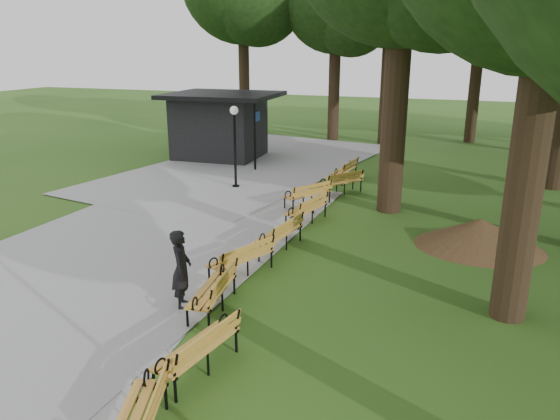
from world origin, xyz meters
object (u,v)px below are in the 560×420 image
(kiosk, at_px, (219,126))
(bench_7, at_px, (307,194))
(bench_8, at_px, (341,182))
(bench_9, at_px, (344,170))
(bench_4, at_px, (241,258))
(bench_6, at_px, (306,209))
(person, at_px, (181,269))
(dirt_mound, at_px, (480,233))
(bench_3, at_px, (212,291))
(lamp_post, at_px, (235,130))
(bench_5, at_px, (279,233))
(bench_2, at_px, (197,348))

(kiosk, bearing_deg, bench_7, -47.64)
(bench_8, height_order, bench_9, same)
(bench_4, bearing_deg, bench_6, -161.02)
(bench_7, relative_size, bench_9, 1.00)
(person, xyz_separation_m, dirt_mound, (5.83, 5.82, -0.44))
(bench_4, relative_size, bench_6, 1.00)
(person, height_order, bench_7, person)
(dirt_mound, relative_size, bench_3, 1.52)
(kiosk, relative_size, dirt_mound, 1.74)
(bench_4, bearing_deg, lamp_post, -132.04)
(dirt_mound, xyz_separation_m, bench_5, (-5.09, -1.94, 0.03))
(bench_2, relative_size, bench_5, 1.00)
(kiosk, distance_m, bench_3, 16.01)
(person, xyz_separation_m, bench_7, (0.27, 7.93, -0.42))
(lamp_post, relative_size, bench_4, 1.65)
(bench_4, bearing_deg, bench_9, -158.20)
(person, relative_size, bench_7, 0.90)
(person, distance_m, lamp_post, 9.99)
(person, xyz_separation_m, bench_9, (0.59, 11.91, -0.42))
(bench_2, bearing_deg, lamp_post, -148.25)
(bench_3, relative_size, bench_5, 1.00)
(kiosk, xyz_separation_m, bench_3, (6.90, -14.40, -1.14))
(bench_3, relative_size, bench_8, 1.00)
(kiosk, xyz_separation_m, bench_8, (7.19, -4.54, -1.14))
(bench_3, bearing_deg, bench_6, 171.60)
(bench_4, height_order, bench_5, same)
(bench_2, distance_m, bench_3, 2.19)
(bench_3, bearing_deg, bench_9, 172.79)
(bench_2, xyz_separation_m, bench_6, (-0.67, 8.24, 0.00))
(person, height_order, bench_6, person)
(kiosk, height_order, lamp_post, kiosk)
(person, relative_size, dirt_mound, 0.59)
(lamp_post, xyz_separation_m, bench_3, (3.73, -9.31, -1.82))
(kiosk, distance_m, dirt_mound, 14.92)
(bench_2, distance_m, bench_8, 11.93)
(person, xyz_separation_m, bench_2, (1.42, -1.97, -0.42))
(lamp_post, distance_m, bench_9, 4.82)
(bench_2, xyz_separation_m, bench_9, (-0.82, 13.88, 0.00))
(lamp_post, bearing_deg, bench_6, -39.17)
(lamp_post, bearing_deg, bench_2, -68.38)
(bench_2, xyz_separation_m, bench_5, (-0.68, 5.84, 0.00))
(kiosk, height_order, bench_9, kiosk)
(bench_4, height_order, bench_8, same)
(kiosk, distance_m, bench_2, 18.19)
(bench_6, relative_size, bench_9, 1.00)
(kiosk, bearing_deg, bench_9, -23.09)
(bench_4, distance_m, bench_7, 6.01)
(bench_6, relative_size, bench_7, 1.00)
(bench_2, bearing_deg, person, -134.16)
(bench_8, distance_m, bench_9, 2.00)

